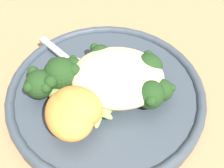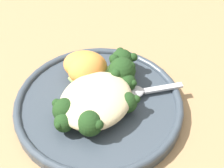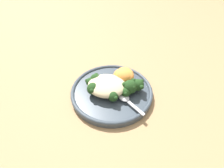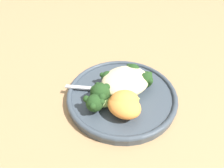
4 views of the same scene
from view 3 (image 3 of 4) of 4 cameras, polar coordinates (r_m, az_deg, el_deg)
The scene contains 15 objects.
ground_plane at distance 0.55m, azimuth 0.74°, elevation -3.81°, with size 4.00×4.00×0.00m, color #9E7A51.
plate at distance 0.54m, azimuth -0.09°, elevation -2.47°, with size 0.25×0.25×0.02m.
quinoa_mound at distance 0.52m, azimuth -1.72°, elevation -0.56°, with size 0.11×0.10×0.04m, color beige.
broccoli_stalk_0 at distance 0.54m, azimuth -4.44°, elevation 1.43°, with size 0.09×0.04×0.04m.
broccoli_stalk_1 at distance 0.54m, azimuth -4.50°, elevation 0.79°, with size 0.10×0.05×0.03m.
broccoli_stalk_2 at distance 0.52m, azimuth -4.72°, elevation -1.07°, with size 0.10×0.09×0.04m.
broccoli_stalk_3 at distance 0.51m, azimuth -1.14°, elevation -1.61°, with size 0.05×0.08×0.03m.
broccoli_stalk_4 at distance 0.51m, azimuth 0.88°, elevation -2.20°, with size 0.03×0.12×0.03m.
broccoli_stalk_5 at distance 0.52m, azimuth 3.86°, elevation -1.96°, with size 0.06×0.08×0.03m.
broccoli_stalk_6 at distance 0.52m, azimuth 5.35°, elevation -0.34°, with size 0.09×0.08×0.04m.
broccoli_stalk_7 at distance 0.53m, azimuth 6.84°, elevation 0.04°, with size 0.11×0.06×0.04m.
sweet_potato_chunk_0 at distance 0.55m, azimuth 3.23°, elevation 2.14°, with size 0.06×0.05×0.03m, color orange.
sweet_potato_chunk_1 at distance 0.56m, azimuth 4.30°, elevation 3.00°, with size 0.07×0.06×0.04m, color orange.
sweet_potato_chunk_2 at distance 0.55m, azimuth 3.51°, elevation 2.65°, with size 0.06×0.05×0.04m, color orange.
spoon at distance 0.50m, azimuth 4.61°, elevation -5.04°, with size 0.08×0.08×0.01m.
Camera 3 is at (0.04, -0.37, 0.40)m, focal length 28.00 mm.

